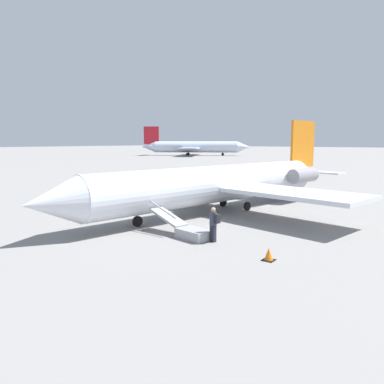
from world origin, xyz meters
The scene contains 6 objects.
ground_plane centered at (0.00, 0.00, 0.00)m, with size 600.00×600.00×0.00m, color gray.
airplane_main centered at (-0.87, 0.15, 2.02)m, with size 26.75×20.24×6.74m.
airplane_far_center centered at (-83.16, -63.65, 3.00)m, with size 27.02×34.57×10.04m.
boarding_stairs centered at (6.73, 2.70, 0.37)m, with size 1.68×4.13×1.68m.
passenger centered at (6.70, 4.24, 1.00)m, with size 0.38×0.56×1.74m.
traffic_cone_near_stairs centered at (7.73, 7.69, 0.25)m, with size 0.50×0.50×0.54m.
Camera 1 is at (21.76, 14.18, 4.96)m, focal length 35.00 mm.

